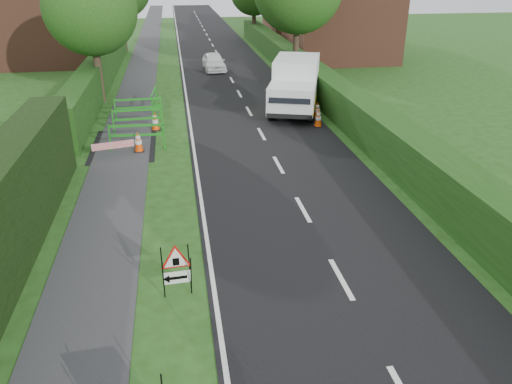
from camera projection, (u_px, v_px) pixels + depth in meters
ground at (236, 320)px, 9.92m from camera, size 120.00×120.00×0.00m
road_surface at (214, 47)px, 41.64m from camera, size 6.00×90.00×0.02m
footpath at (147, 49)px, 40.84m from camera, size 2.00×90.00×0.02m
hedge_west_far at (103, 85)px, 28.90m from camera, size 1.00×24.00×1.80m
hedge_east at (324, 103)px, 25.20m from camera, size 1.20×50.00×1.50m
house_west at (36, 19)px, 34.13m from camera, size 7.50×7.40×7.88m
house_east_a at (340, 17)px, 35.39m from camera, size 7.50×7.40×7.88m
house_east_b at (305, 3)px, 48.08m from camera, size 7.50×7.40×7.88m
tree_nw at (90, 8)px, 23.50m from camera, size 4.40×4.40×6.70m
triangle_sign at (175, 267)px, 10.32m from camera, size 0.76×0.76×1.05m
works_van at (295, 84)px, 23.44m from camera, size 3.50×5.52×2.36m
traffic_cone_0 at (318, 118)px, 21.39m from camera, size 0.38×0.38×0.79m
traffic_cone_1 at (317, 110)px, 22.53m from camera, size 0.38×0.38×0.79m
traffic_cone_2 at (299, 100)px, 24.10m from camera, size 0.38×0.38×0.79m
traffic_cone_3 at (138, 142)px, 18.56m from camera, size 0.38×0.38×0.79m
traffic_cone_4 at (155, 121)px, 20.95m from camera, size 0.38×0.38×0.79m
ped_barrier_0 at (137, 133)px, 18.73m from camera, size 2.07×0.45×1.00m
ped_barrier_1 at (138, 117)px, 20.67m from camera, size 2.07×0.44×1.00m
ped_barrier_2 at (138, 106)px, 22.29m from camera, size 2.07×0.40×1.00m
ped_barrier_3 at (154, 98)px, 23.61m from camera, size 0.50×2.08×1.00m
redwhite_plank at (114, 157)px, 18.21m from camera, size 1.47×0.38×0.25m
hatchback_car at (214, 62)px, 32.48m from camera, size 1.43×3.36×1.13m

